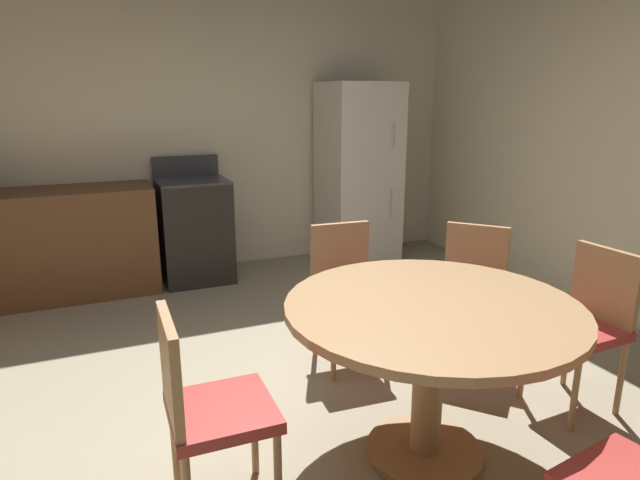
{
  "coord_description": "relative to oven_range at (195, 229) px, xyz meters",
  "views": [
    {
      "loc": [
        -0.93,
        -2.26,
        1.64
      ],
      "look_at": [
        0.32,
        0.68,
        0.78
      ],
      "focal_mm": 30.46,
      "sensor_mm": 36.0,
      "label": 1
    }
  ],
  "objects": [
    {
      "name": "dining_table",
      "position": [
        0.51,
        -2.97,
        0.14
      ],
      "size": [
        1.3,
        1.3,
        0.76
      ],
      "color": "#9E754C",
      "rests_on": "ground"
    },
    {
      "name": "oven_range",
      "position": [
        0.0,
        0.0,
        0.0
      ],
      "size": [
        0.6,
        0.6,
        1.1
      ],
      "color": "black",
      "rests_on": "ground"
    },
    {
      "name": "chair_north",
      "position": [
        0.58,
        -1.96,
        0.03
      ],
      "size": [
        0.43,
        0.43,
        0.87
      ],
      "rotation": [
        0.0,
        0.0,
        4.64
      ],
      "color": "#9E754C",
      "rests_on": "ground"
    },
    {
      "name": "chair_east",
      "position": [
        1.52,
        -2.93,
        0.03
      ],
      "size": [
        0.42,
        0.42,
        0.87
      ],
      "rotation": [
        0.0,
        0.0,
        3.19
      ],
      "color": "#9E754C",
      "rests_on": "ground"
    },
    {
      "name": "ground_plane",
      "position": [
        0.12,
        -2.56,
        -0.47
      ],
      "size": [
        14.0,
        14.0,
        0.0
      ],
      "primitive_type": "plane",
      "color": "gray"
    },
    {
      "name": "wall_back",
      "position": [
        0.12,
        0.4,
        0.88
      ],
      "size": [
        5.54,
        0.12,
        2.7
      ],
      "primitive_type": "cube",
      "color": "beige",
      "rests_on": "ground"
    },
    {
      "name": "kitchen_counter",
      "position": [
        -1.35,
        -0.0,
        -0.02
      ],
      "size": [
        2.0,
        0.6,
        0.9
      ],
      "primitive_type": "cube",
      "color": "brown",
      "rests_on": "ground"
    },
    {
      "name": "chair_northeast",
      "position": [
        1.26,
        -2.3,
        0.03
      ],
      "size": [
        0.56,
        0.56,
        0.87
      ],
      "rotation": [
        0.0,
        0.0,
        3.87
      ],
      "color": "#9E754C",
      "rests_on": "ground"
    },
    {
      "name": "chair_west",
      "position": [
        -0.51,
        -2.95,
        0.03
      ],
      "size": [
        0.41,
        0.41,
        0.87
      ],
      "rotation": [
        0.0,
        0.0,
        6.27
      ],
      "color": "#9E754C",
      "rests_on": "ground"
    },
    {
      "name": "refrigerator",
      "position": [
        1.62,
        -0.05,
        0.41
      ],
      "size": [
        0.68,
        0.68,
        1.76
      ],
      "color": "silver",
      "rests_on": "ground"
    }
  ]
}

